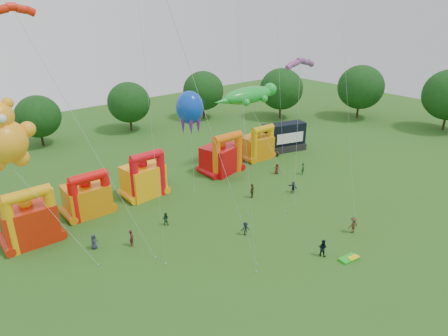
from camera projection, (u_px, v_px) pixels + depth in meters
ground at (349, 295)px, 35.19m from camera, size 160.00×160.00×0.00m
tree_ring at (343, 236)px, 32.51m from camera, size 124.84×126.95×12.07m
bouncy_castle_0 at (30, 221)px, 42.09m from camera, size 5.36×4.36×6.64m
bouncy_castle_1 at (87, 197)px, 47.93m from camera, size 5.10×4.14×5.75m
bouncy_castle_2 at (144, 178)px, 52.37m from camera, size 5.26×4.38×6.44m
bouncy_castle_3 at (222, 157)px, 59.65m from camera, size 6.20×5.41×6.39m
bouncy_castle_4 at (257, 145)px, 65.00m from camera, size 5.19×4.40×5.78m
stage_trailer at (284, 137)px, 68.39m from camera, size 7.86×4.76×4.84m
teddy_bear_kite at (42, 196)px, 38.99m from camera, size 7.37×11.12×15.69m
gecko_kite at (255, 111)px, 60.85m from camera, size 12.39×9.43×12.06m
octopus_kite at (191, 124)px, 52.46m from camera, size 3.62×4.00×13.40m
parafoil_kites at (158, 139)px, 37.03m from camera, size 33.83×16.69×27.83m
diamond_kites at (248, 84)px, 41.09m from camera, size 25.15×15.32×41.18m
folded_kite_bundle at (349, 258)px, 39.91m from camera, size 2.11×1.29×0.31m
spectator_0 at (94, 242)px, 41.44m from camera, size 0.91×0.69×1.66m
spectator_1 at (132, 238)px, 41.85m from camera, size 0.67×0.82×1.95m
spectator_2 at (166, 219)px, 45.92m from camera, size 0.95×0.96×1.56m
spectator_3 at (245, 229)px, 43.91m from camera, size 1.15×0.93×1.56m
spectator_4 at (252, 191)px, 52.22m from camera, size 1.26×0.93×1.98m
spectator_5 at (293, 187)px, 53.66m from camera, size 0.49×1.50×1.61m
spectator_6 at (277, 169)px, 59.55m from camera, size 0.92×0.76×1.61m
spectator_7 at (303, 169)px, 59.28m from camera, size 0.80×0.77×1.84m
spectator_8 at (323, 248)px, 40.28m from camera, size 0.91×1.04×1.83m
spectator_9 at (353, 225)px, 44.30m from camera, size 1.37×0.99×1.91m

